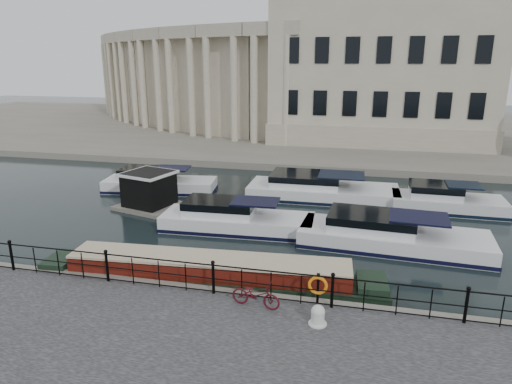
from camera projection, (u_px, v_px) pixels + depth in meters
The scene contains 10 objects.
ground_plane at pixel (232, 278), 17.88m from camera, with size 160.00×160.00×0.00m, color black.
far_bank at pixel (322, 130), 54.28m from camera, with size 120.00×42.00×0.55m, color #6B665B.
railing at pixel (213, 276), 15.44m from camera, with size 24.14×0.14×1.22m.
civic_building at pixel (312, 72), 48.60m from camera, with size 53.55×31.84×16.85m.
bicycle at pixel (256, 295), 14.66m from camera, with size 0.57×1.64×0.86m, color #4B0D15.
mooring_bollard at pixel (318, 315), 13.71m from camera, with size 0.56×0.56×0.63m.
life_ring_post at pixel (318, 286), 14.75m from camera, with size 0.65×0.18×1.06m.
narrowboat at pixel (209, 277), 17.16m from camera, with size 13.28×2.64×1.49m.
harbour_hut at pixel (149, 192), 26.17m from camera, with size 4.08×3.68×2.22m.
cabin_cruisers at pixel (307, 206), 25.47m from camera, with size 24.39×10.46×1.99m.
Camera 1 is at (4.60, -15.59, 8.24)m, focal length 32.00 mm.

